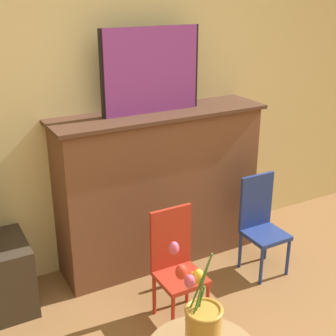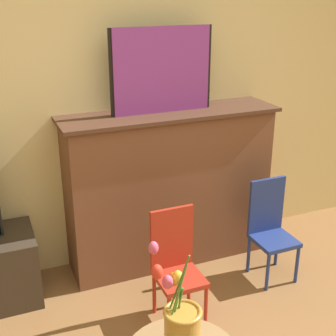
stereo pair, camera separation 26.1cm
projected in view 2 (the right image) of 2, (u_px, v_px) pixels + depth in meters
The scene contains 6 objects.
wall_back at pixel (107, 79), 3.15m from camera, with size 8.00×0.06×2.70m.
fireplace_mantel at pixel (169, 186), 3.38m from camera, with size 1.53×0.41×1.14m.
painting at pixel (162, 70), 3.06m from camera, with size 0.71×0.03×0.56m.
chair_red at pixel (176, 262), 2.83m from camera, with size 0.27×0.27×0.71m.
chair_blue at pixel (270, 226), 3.25m from camera, with size 0.27×0.27×0.71m.
vase_tulips at pixel (181, 327), 1.98m from camera, with size 0.22×0.20×0.53m.
Camera 2 is at (-0.83, -0.94, 1.94)m, focal length 50.00 mm.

